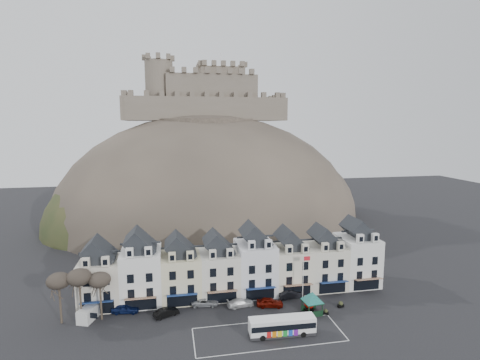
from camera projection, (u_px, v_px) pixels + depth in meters
name	position (u px, v px, depth m)	size (l,w,h in m)	color
ground	(257.00, 341.00, 53.81)	(300.00, 300.00, 0.00)	black
coach_bay_markings	(268.00, 334.00, 55.39)	(22.00, 7.50, 0.01)	silver
townhouse_terrace	(238.00, 265.00, 68.56)	(54.40, 9.35, 11.80)	beige
castle_hill	(211.00, 220.00, 120.99)	(100.00, 76.00, 68.00)	#3D372F
castle	(205.00, 95.00, 121.71)	(50.20, 22.20, 22.00)	#6A5F50
tree_left_far	(59.00, 281.00, 57.57)	(3.61, 3.61, 8.24)	#352B21
tree_left_mid	(79.00, 278.00, 58.08)	(3.78, 3.78, 8.64)	#352B21
tree_left_near	(100.00, 280.00, 58.74)	(3.43, 3.43, 7.84)	#352B21
bus	(282.00, 325.00, 55.06)	(9.89, 2.64, 2.77)	#262628
bus_shelter	(312.00, 297.00, 61.08)	(5.89, 5.89, 3.76)	black
red_buoy	(309.00, 304.00, 62.41)	(1.82, 1.82, 2.15)	black
flagpole	(304.00, 275.00, 64.77)	(1.25, 0.13, 8.59)	silver
white_van	(90.00, 312.00, 59.78)	(3.42, 4.98, 2.09)	silver
planter_west	(326.00, 312.00, 61.18)	(1.04, 0.78, 0.94)	black
planter_east	(341.00, 304.00, 63.57)	(1.15, 0.77, 1.06)	black
car_navy	(125.00, 308.00, 61.70)	(1.81, 4.49, 1.53)	#0D1945
car_black	(166.00, 312.00, 60.53)	(1.45, 4.15, 1.37)	black
car_silver	(205.00, 302.00, 64.18)	(2.13, 4.55, 1.28)	#989A9F
car_white	(241.00, 303.00, 63.81)	(1.91, 4.70, 1.36)	silver
car_maroon	(270.00, 302.00, 63.75)	(1.82, 4.53, 1.54)	#5B0C05
car_charcoal	(291.00, 294.00, 67.05)	(1.61, 4.61, 1.52)	black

